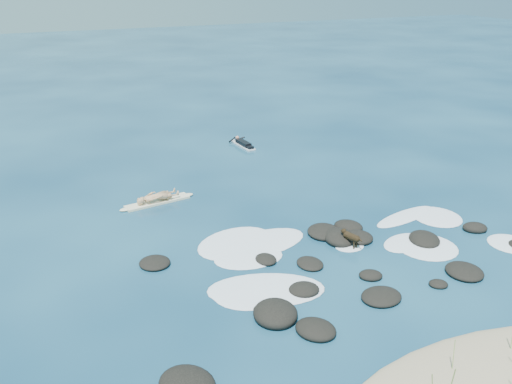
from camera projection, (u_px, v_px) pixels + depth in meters
name	position (u px, v px, depth m)	size (l,w,h in m)	color
ground	(327.00, 248.00, 20.57)	(160.00, 160.00, 0.00)	#0A2642
dune_grass	(497.00, 366.00, 13.58)	(4.02, 1.52, 1.22)	#7F9D4C
reef_rocks	(338.00, 271.00, 18.80)	(15.06, 7.87, 0.57)	black
breaking_foam	(322.00, 251.00, 20.34)	(12.62, 6.90, 0.12)	white
standing_surfer_rig	(156.00, 186.00, 24.18)	(3.42, 1.06, 1.95)	beige
paddling_surfer_rig	(243.00, 144.00, 32.15)	(1.05, 2.36, 0.41)	white
dog	(351.00, 237.00, 20.47)	(0.44, 1.00, 0.65)	black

